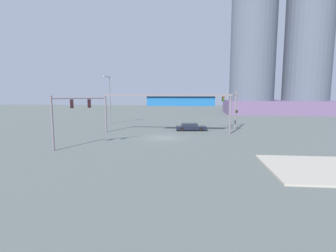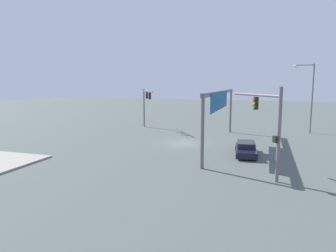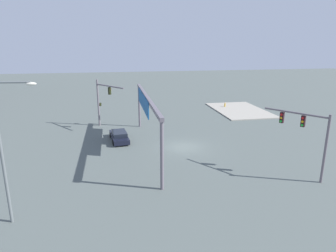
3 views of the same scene
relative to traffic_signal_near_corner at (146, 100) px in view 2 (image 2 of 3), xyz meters
name	(u,v)px [view 2 (image 2 of 3)]	position (x,y,z in m)	size (l,w,h in m)	color
ground_plane	(184,143)	(9.39, 8.29, -4.14)	(181.40, 181.40, 0.00)	#505955
traffic_signal_near_corner	(146,100)	(0.00, 0.00, 0.00)	(4.66, 3.30, 5.82)	#645A61
traffic_signal_opposite_side	(269,119)	(19.51, 17.15, 0.03)	(5.09, 3.56, 6.44)	slate
streetlamp_curved_arm	(310,94)	(-2.72, 22.40, 1.16)	(0.52, 2.65, 9.20)	slate
overhead_sign_gantry	(220,100)	(10.01, 12.39, 0.79)	(19.22, 0.43, 5.89)	slate
sedan_car_approaching	(246,149)	(12.99, 15.30, -3.56)	(5.02, 2.30, 1.21)	black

